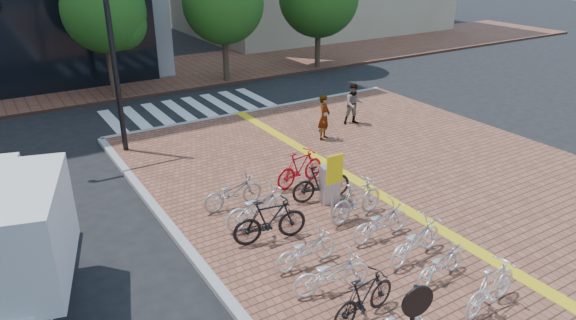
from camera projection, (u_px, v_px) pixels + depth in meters
ground at (390, 263)px, 12.43m from camera, size 120.00×120.00×0.00m
kerb_north at (259, 111)px, 23.21m from camera, size 14.00×0.25×0.15m
far_sidewalk at (135, 77)px, 28.79m from camera, size 70.00×8.00×0.15m
crosswalk at (191, 110)px, 23.59m from camera, size 7.50×4.00×0.01m
street_trees at (242, 4)px, 26.87m from camera, size 16.20×4.60×6.35m
bike_1 at (364, 297)px, 10.19m from camera, size 1.78×0.74×1.03m
bike_2 at (332, 273)px, 11.00m from camera, size 1.87×0.98×0.94m
bike_3 at (306, 249)px, 11.91m from camera, size 1.67×0.60×0.87m
bike_4 at (270, 220)px, 12.84m from camera, size 2.01×0.88×1.17m
bike_5 at (258, 206)px, 13.65m from camera, size 2.03×0.86×1.04m
bike_6 at (233, 192)px, 14.52m from camera, size 1.83×0.66×0.96m
bike_7 at (491, 287)px, 10.46m from camera, size 1.83×0.73×1.07m
bike_8 at (440, 263)px, 11.42m from camera, size 1.64×0.74×0.83m
bike_9 at (416, 240)px, 12.16m from camera, size 1.97×0.98×0.99m
bike_10 at (381, 222)px, 13.01m from camera, size 1.80×0.66×0.94m
bike_11 at (357, 200)px, 13.88m from camera, size 1.96×0.79×1.15m
bike_12 at (321, 182)px, 14.92m from camera, size 1.90×0.81×1.11m
bike_13 at (300, 168)px, 15.85m from camera, size 1.93×0.85×1.12m
pedestrian_a at (324, 117)px, 19.40m from camera, size 0.75×0.70×1.72m
pedestrian_b at (354, 104)px, 21.03m from camera, size 1.00×0.90×1.70m
utility_box at (330, 184)px, 14.77m from camera, size 0.59×0.48×1.14m
yellow_sign at (334, 175)px, 13.62m from camera, size 0.51×0.12×1.88m
traffic_light_pole at (64, 34)px, 16.31m from camera, size 3.34×1.29×6.22m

